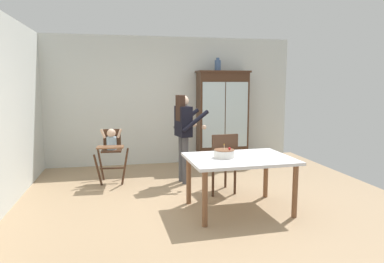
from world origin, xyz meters
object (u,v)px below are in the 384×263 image
object	(u,v)px
china_cabinet	(222,117)
high_chair_with_toddler	(112,146)
dining_table	(239,164)
dining_chair_far_side	(222,159)
birthday_cake	(224,153)
ceramic_vase	(218,65)
adult_person	(184,128)

from	to	relation	value
china_cabinet	high_chair_with_toddler	distance (m)	2.57
dining_table	dining_chair_far_side	size ratio (longest dim) A/B	1.49
china_cabinet	dining_chair_far_side	bearing A→B (deg)	-106.66
china_cabinet	high_chair_with_toddler	xyz separation A→B (m)	(-2.32, -1.05, -0.35)
china_cabinet	dining_table	world-z (taller)	china_cabinet
birthday_cake	dining_table	bearing A→B (deg)	-7.84
ceramic_vase	dining_table	size ratio (longest dim) A/B	0.19
adult_person	birthday_cake	distance (m)	1.49
adult_person	dining_table	bearing A→B (deg)	-173.49
ceramic_vase	high_chair_with_toddler	xyz separation A→B (m)	(-2.21, -1.05, -1.46)
birthday_cake	adult_person	bearing A→B (deg)	101.02
adult_person	ceramic_vase	bearing A→B (deg)	-48.42
adult_person	dining_table	size ratio (longest dim) A/B	1.07
high_chair_with_toddler	birthday_cake	xyz separation A→B (m)	(1.51, -1.71, 0.14)
china_cabinet	ceramic_vase	bearing A→B (deg)	178.10
china_cabinet	dining_chair_far_side	world-z (taller)	china_cabinet
high_chair_with_toddler	dining_chair_far_side	xyz separation A→B (m)	(1.70, -1.01, -0.10)
ceramic_vase	birthday_cake	xyz separation A→B (m)	(-0.69, -2.76, -1.32)
dining_table	birthday_cake	distance (m)	0.26
ceramic_vase	dining_chair_far_side	xyz separation A→B (m)	(-0.50, -2.06, -1.55)
birthday_cake	dining_chair_far_side	world-z (taller)	dining_chair_far_side
birthday_cake	china_cabinet	bearing A→B (deg)	73.76
adult_person	dining_chair_far_side	size ratio (longest dim) A/B	1.59
dining_table	dining_chair_far_side	bearing A→B (deg)	91.53
high_chair_with_toddler	dining_table	bearing A→B (deg)	-42.17
ceramic_vase	dining_table	world-z (taller)	ceramic_vase
high_chair_with_toddler	birthday_cake	world-z (taller)	high_chair_with_toddler
high_chair_with_toddler	birthday_cake	bearing A→B (deg)	-45.36
china_cabinet	adult_person	bearing A→B (deg)	-129.74
dining_table	dining_chair_far_side	xyz separation A→B (m)	(-0.02, 0.73, -0.09)
dining_table	birthday_cake	size ratio (longest dim) A/B	5.09
china_cabinet	high_chair_with_toddler	bearing A→B (deg)	-155.71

